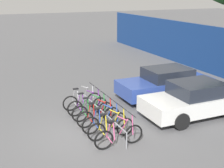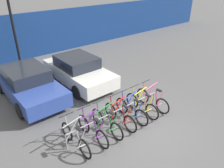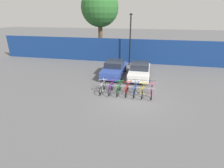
{
  "view_description": "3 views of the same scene",
  "coord_description": "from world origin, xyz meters",
  "px_view_note": "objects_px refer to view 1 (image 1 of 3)",
  "views": [
    {
      "loc": [
        9.47,
        -3.36,
        4.83
      ],
      "look_at": [
        -1.36,
        1.47,
        1.26
      ],
      "focal_mm": 50.0,
      "sensor_mm": 36.0,
      "label": 1
    },
    {
      "loc": [
        -4.82,
        -4.23,
        4.99
      ],
      "look_at": [
        0.09,
        1.64,
        1.05
      ],
      "focal_mm": 35.0,
      "sensor_mm": 36.0,
      "label": 2
    },
    {
      "loc": [
        0.9,
        -11.13,
        5.55
      ],
      "look_at": [
        -1.64,
        0.79,
        0.61
      ],
      "focal_mm": 28.0,
      "sensor_mm": 36.0,
      "label": 3
    }
  ],
  "objects_px": {
    "bicycle_green": "(93,111)",
    "bicycle_yellow": "(111,128)",
    "bicycle_pink": "(119,136)",
    "bike_rack": "(102,112)",
    "bicycle_blue": "(105,122)",
    "bicycle_red": "(99,116)",
    "car_white": "(195,99)",
    "bicycle_silver": "(82,101)",
    "car_blue": "(165,83)",
    "bicycle_purple": "(88,106)"
  },
  "relations": [
    {
      "from": "bicycle_red",
      "to": "bicycle_yellow",
      "type": "xyz_separation_m",
      "value": [
        1.14,
        0.0,
        0.0
      ]
    },
    {
      "from": "bike_rack",
      "to": "bicycle_yellow",
      "type": "bearing_deg",
      "value": -7.15
    },
    {
      "from": "bicycle_yellow",
      "to": "car_white",
      "type": "distance_m",
      "value": 3.86
    },
    {
      "from": "bicycle_silver",
      "to": "bicycle_blue",
      "type": "xyz_separation_m",
      "value": [
        2.43,
        0.0,
        0.0
      ]
    },
    {
      "from": "bike_rack",
      "to": "bicycle_silver",
      "type": "xyz_separation_m",
      "value": [
        -1.81,
        -0.15,
        -0.11
      ]
    },
    {
      "from": "car_white",
      "to": "bicycle_purple",
      "type": "bearing_deg",
      "value": -116.11
    },
    {
      "from": "car_blue",
      "to": "car_white",
      "type": "xyz_separation_m",
      "value": [
        2.41,
        -0.23,
        -0.0
      ]
    },
    {
      "from": "bicycle_pink",
      "to": "car_blue",
      "type": "height_order",
      "value": "car_blue"
    },
    {
      "from": "bicycle_yellow",
      "to": "bicycle_pink",
      "type": "xyz_separation_m",
      "value": [
        0.63,
        0.0,
        0.0
      ]
    },
    {
      "from": "bike_rack",
      "to": "bicycle_silver",
      "type": "relative_size",
      "value": 2.44
    },
    {
      "from": "bicycle_blue",
      "to": "bicycle_green",
      "type": "bearing_deg",
      "value": 179.18
    },
    {
      "from": "bike_rack",
      "to": "bicycle_green",
      "type": "bearing_deg",
      "value": -165.15
    },
    {
      "from": "bicycle_green",
      "to": "bicycle_red",
      "type": "bearing_deg",
      "value": -1.87
    },
    {
      "from": "bike_rack",
      "to": "bicycle_pink",
      "type": "xyz_separation_m",
      "value": [
        1.81,
        -0.15,
        -0.11
      ]
    },
    {
      "from": "bike_rack",
      "to": "bicycle_purple",
      "type": "distance_m",
      "value": 1.17
    },
    {
      "from": "car_blue",
      "to": "car_white",
      "type": "relative_size",
      "value": 1.06
    },
    {
      "from": "bicycle_blue",
      "to": "bicycle_pink",
      "type": "bearing_deg",
      "value": -0.82
    },
    {
      "from": "bicycle_red",
      "to": "bicycle_pink",
      "type": "relative_size",
      "value": 1.0
    },
    {
      "from": "car_white",
      "to": "bike_rack",
      "type": "bearing_deg",
      "value": -101.0
    },
    {
      "from": "bicycle_purple",
      "to": "bicycle_red",
      "type": "height_order",
      "value": "same"
    },
    {
      "from": "bicycle_silver",
      "to": "car_white",
      "type": "height_order",
      "value": "car_white"
    },
    {
      "from": "bicycle_green",
      "to": "car_white",
      "type": "distance_m",
      "value": 4.04
    },
    {
      "from": "bicycle_silver",
      "to": "car_blue",
      "type": "height_order",
      "value": "car_blue"
    },
    {
      "from": "bicycle_silver",
      "to": "car_blue",
      "type": "bearing_deg",
      "value": 90.45
    },
    {
      "from": "bicycle_purple",
      "to": "bicycle_yellow",
      "type": "height_order",
      "value": "same"
    },
    {
      "from": "bicycle_green",
      "to": "bicycle_pink",
      "type": "xyz_separation_m",
      "value": [
        2.37,
        0.0,
        0.0
      ]
    },
    {
      "from": "bicycle_yellow",
      "to": "car_blue",
      "type": "bearing_deg",
      "value": 126.8
    },
    {
      "from": "car_white",
      "to": "bicycle_silver",
      "type": "bearing_deg",
      "value": -123.45
    },
    {
      "from": "bicycle_blue",
      "to": "car_blue",
      "type": "xyz_separation_m",
      "value": [
        -2.31,
        4.05,
        0.31
      ]
    },
    {
      "from": "bicycle_green",
      "to": "bicycle_yellow",
      "type": "bearing_deg",
      "value": -1.87
    },
    {
      "from": "bicycle_blue",
      "to": "bicycle_yellow",
      "type": "xyz_separation_m",
      "value": [
        0.57,
        0.0,
        0.0
      ]
    },
    {
      "from": "bike_rack",
      "to": "bicycle_red",
      "type": "distance_m",
      "value": 0.19
    },
    {
      "from": "bicycle_silver",
      "to": "car_blue",
      "type": "xyz_separation_m",
      "value": [
        0.11,
        4.05,
        0.31
      ]
    },
    {
      "from": "bicycle_red",
      "to": "bicycle_yellow",
      "type": "distance_m",
      "value": 1.14
    },
    {
      "from": "bicycle_red",
      "to": "bicycle_pink",
      "type": "xyz_separation_m",
      "value": [
        1.76,
        0.0,
        0.0
      ]
    },
    {
      "from": "bicycle_green",
      "to": "bicycle_blue",
      "type": "height_order",
      "value": "same"
    },
    {
      "from": "bicycle_silver",
      "to": "bicycle_purple",
      "type": "distance_m",
      "value": 0.65
    },
    {
      "from": "car_white",
      "to": "bicycle_yellow",
      "type": "bearing_deg",
      "value": -82.97
    },
    {
      "from": "bike_rack",
      "to": "bicycle_silver",
      "type": "distance_m",
      "value": 1.82
    },
    {
      "from": "bicycle_purple",
      "to": "bicycle_red",
      "type": "bearing_deg",
      "value": 2.13
    },
    {
      "from": "bicycle_green",
      "to": "bicycle_red",
      "type": "height_order",
      "value": "same"
    },
    {
      "from": "bicycle_blue",
      "to": "bicycle_yellow",
      "type": "height_order",
      "value": "same"
    },
    {
      "from": "car_white",
      "to": "bicycle_blue",
      "type": "bearing_deg",
      "value": -91.45
    },
    {
      "from": "bike_rack",
      "to": "bicycle_red",
      "type": "xyz_separation_m",
      "value": [
        0.05,
        -0.15,
        -0.11
      ]
    },
    {
      "from": "bicycle_green",
      "to": "bicycle_yellow",
      "type": "distance_m",
      "value": 1.75
    },
    {
      "from": "bicycle_silver",
      "to": "bicycle_blue",
      "type": "bearing_deg",
      "value": 2.05
    },
    {
      "from": "bicycle_purple",
      "to": "bike_rack",
      "type": "bearing_deg",
      "value": 9.44
    },
    {
      "from": "bike_rack",
      "to": "bicycle_purple",
      "type": "relative_size",
      "value": 2.44
    },
    {
      "from": "bicycle_blue",
      "to": "car_white",
      "type": "bearing_deg",
      "value": 87.73
    },
    {
      "from": "car_blue",
      "to": "car_white",
      "type": "distance_m",
      "value": 2.42
    }
  ]
}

